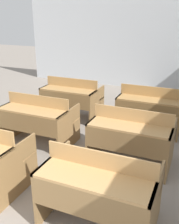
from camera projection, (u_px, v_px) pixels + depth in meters
wall_back at (135, 39)px, 7.61m from camera, size 6.97×0.06×2.87m
bench_front_right at (99, 187)px, 2.70m from camera, size 1.17×0.79×0.87m
bench_second_left at (38, 118)px, 4.47m from camera, size 1.17×0.79×0.87m
bench_second_right at (131, 136)px, 3.85m from camera, size 1.17×0.79×0.87m
bench_third_left at (72, 97)px, 5.61m from camera, size 1.17×0.79×0.87m
bench_third_right at (150, 108)px, 4.98m from camera, size 1.17×0.79×0.87m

